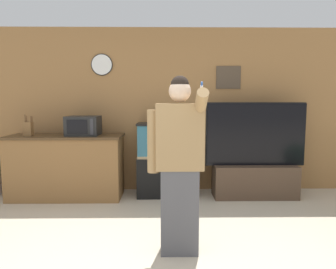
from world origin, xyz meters
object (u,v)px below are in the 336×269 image
knife_block (28,128)px  tv_on_stand (255,170)px  microwave (83,126)px  aquarium_on_stand (166,159)px  person_standing (179,163)px  counter_island (67,166)px

knife_block → tv_on_stand: size_ratio=0.21×
microwave → aquarium_on_stand: microwave is taller
microwave → person_standing: person_standing is taller
person_standing → tv_on_stand: bearing=53.4°
microwave → knife_block: (-0.80, -0.04, -0.04)m
counter_island → microwave: (0.28, -0.01, 0.61)m
microwave → aquarium_on_stand: (1.22, 0.08, -0.53)m
tv_on_stand → person_standing: size_ratio=0.89×
counter_island → knife_block: knife_block is taller
aquarium_on_stand → person_standing: 1.80m
aquarium_on_stand → tv_on_stand: tv_on_stand is taller
tv_on_stand → knife_block: bearing=-179.6°
knife_block → tv_on_stand: 3.42m
counter_island → knife_block: 0.78m
microwave → aquarium_on_stand: size_ratio=0.42×
microwave → aquarium_on_stand: 1.33m
knife_block → aquarium_on_stand: (2.01, 0.13, -0.49)m
knife_block → microwave: bearing=3.1°
person_standing → aquarium_on_stand: bearing=93.6°
knife_block → person_standing: size_ratio=0.18×
knife_block → person_standing: bearing=-37.7°
knife_block → tv_on_stand: bearing=0.4°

